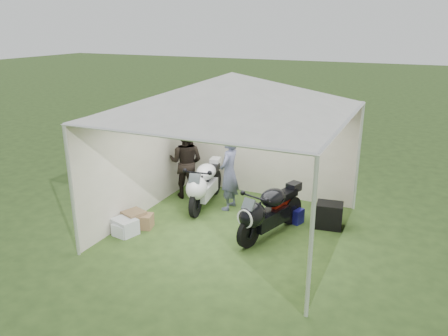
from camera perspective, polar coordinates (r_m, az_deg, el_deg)
The scene contains 12 objects.
ground at distance 8.57m, azimuth 0.93°, elevation -7.97°, with size 80.00×80.00×0.00m, color #2F471D.
canopy_tent at distance 7.81m, azimuth 1.13°, elevation 9.33°, with size 5.66×5.66×3.00m.
motorcycle_white at distance 9.40m, azimuth -2.63°, elevation -2.05°, with size 0.60×1.90×0.94m.
motorcycle_black at distance 8.12m, azimuth 5.74°, elevation -5.58°, with size 0.82×1.83×0.93m.
paddock_stand at distance 8.92m, azimuth 8.98°, elevation -6.05°, with size 0.39×0.25×0.30m, color #2522B7.
person_dark_jacket at distance 9.88m, azimuth -4.98°, elevation 0.78°, with size 0.80×0.63×1.65m, color black.
person_blue_jacket at distance 9.19m, azimuth 0.67°, elevation -0.65°, with size 0.59×0.39×1.61m, color slate.
equipment_box at distance 8.79m, azimuth 13.58°, elevation -6.01°, with size 0.50×0.40×0.50m, color black.
crate_0 at distance 8.54m, azimuth -12.80°, elevation -7.44°, with size 0.45×0.35×0.30m, color #B8BCC2.
crate_1 at distance 8.74m, azimuth -11.64°, elevation -6.60°, with size 0.37×0.37×0.33m, color brown.
crate_2 at distance 8.49m, azimuth -13.14°, elevation -7.86°, with size 0.32×0.27×0.24m, color silver.
crate_3 at distance 8.72m, azimuth -10.68°, elevation -6.82°, with size 0.41×0.29×0.27m, color olive.
Camera 1 is at (3.08, -7.03, 3.81)m, focal length 35.00 mm.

